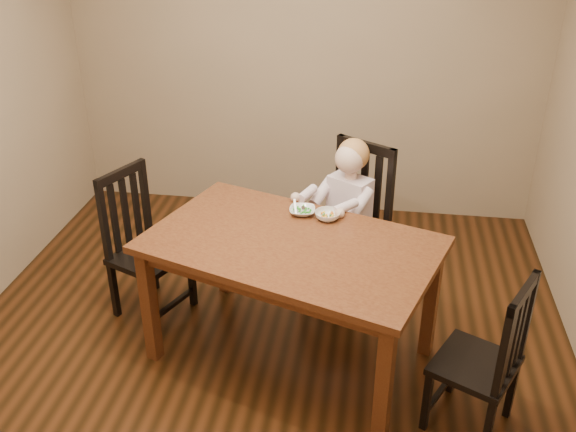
# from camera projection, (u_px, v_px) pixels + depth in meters

# --- Properties ---
(room) EXTENTS (4.01, 4.01, 2.71)m
(room) POSITION_uv_depth(u_px,v_px,m) (259.00, 149.00, 3.60)
(room) COLOR #44220E
(room) RESTS_ON ground
(dining_table) EXTENTS (1.90, 1.49, 0.83)m
(dining_table) POSITION_uv_depth(u_px,v_px,m) (291.00, 256.00, 3.76)
(dining_table) COLOR #451E10
(dining_table) RESTS_ON room
(chair_child) EXTENTS (0.65, 0.64, 1.12)m
(chair_child) POSITION_uv_depth(u_px,v_px,m) (351.00, 225.00, 4.51)
(chair_child) COLOR black
(chair_child) RESTS_ON room
(chair_left) EXTENTS (0.57, 0.58, 1.04)m
(chair_left) POSITION_uv_depth(u_px,v_px,m) (144.00, 247.00, 4.33)
(chair_left) COLOR black
(chair_left) RESTS_ON room
(chair_right) EXTENTS (0.55, 0.55, 0.97)m
(chair_right) POSITION_uv_depth(u_px,v_px,m) (485.00, 360.00, 3.36)
(chair_right) COLOR black
(chair_right) RESTS_ON room
(toddler) EXTENTS (0.56, 0.59, 0.64)m
(toddler) POSITION_uv_depth(u_px,v_px,m) (347.00, 207.00, 4.39)
(toddler) COLOR silver
(toddler) RESTS_ON chair_child
(bowl_peas) EXTENTS (0.17, 0.17, 0.04)m
(bowl_peas) POSITION_uv_depth(u_px,v_px,m) (302.00, 211.00, 4.02)
(bowl_peas) COLOR silver
(bowl_peas) RESTS_ON dining_table
(bowl_veg) EXTENTS (0.18, 0.18, 0.05)m
(bowl_veg) POSITION_uv_depth(u_px,v_px,m) (327.00, 215.00, 3.95)
(bowl_veg) COLOR silver
(bowl_veg) RESTS_ON dining_table
(fork) EXTENTS (0.04, 0.12, 0.05)m
(fork) POSITION_uv_depth(u_px,v_px,m) (295.00, 207.00, 4.00)
(fork) COLOR silver
(fork) RESTS_ON bowl_peas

